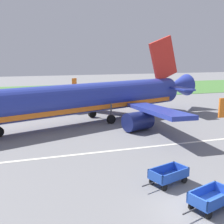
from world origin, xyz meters
TOP-DOWN VIEW (x-y plane):
  - ground_plane at (0.00, 0.00)m, footprint 220.00×220.00m
  - grass_strip at (0.00, 55.63)m, footprint 220.00×28.00m
  - apron_stripe at (0.00, 11.01)m, footprint 120.00×0.36m
  - airplane at (-0.26, 22.52)m, footprint 36.71×29.84m
  - baggage_cart_second_in_row at (0.99, 0.12)m, footprint 3.61×2.07m
  - baggage_cart_third_in_row at (0.29, 3.64)m, footprint 3.61×2.08m

SIDE VIEW (x-z plane):
  - ground_plane at x=0.00m, z-range 0.00..0.00m
  - apron_stripe at x=0.00m, z-range 0.00..0.01m
  - grass_strip at x=0.00m, z-range 0.00..0.06m
  - baggage_cart_second_in_row at x=0.99m, z-range 0.07..1.14m
  - baggage_cart_third_in_row at x=0.29m, z-range 0.07..1.14m
  - airplane at x=-0.26m, z-range -2.62..8.72m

